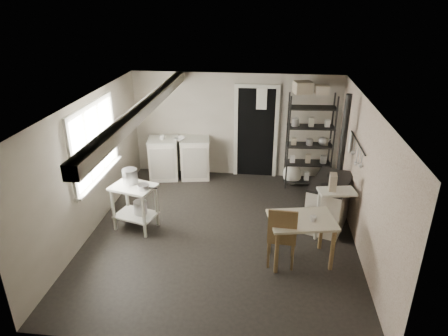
# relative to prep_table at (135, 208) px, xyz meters

# --- Properties ---
(floor) EXTENTS (5.00, 5.00, 0.00)m
(floor) POSITION_rel_prep_table_xyz_m (1.52, 0.00, -0.40)
(floor) COLOR black
(floor) RESTS_ON ground
(ceiling) EXTENTS (5.00, 5.00, 0.00)m
(ceiling) POSITION_rel_prep_table_xyz_m (1.52, 0.00, 1.90)
(ceiling) COLOR beige
(ceiling) RESTS_ON wall_back
(wall_back) EXTENTS (4.50, 0.02, 2.30)m
(wall_back) POSITION_rel_prep_table_xyz_m (1.52, 2.50, 0.75)
(wall_back) COLOR #AAA191
(wall_back) RESTS_ON ground
(wall_front) EXTENTS (4.50, 0.02, 2.30)m
(wall_front) POSITION_rel_prep_table_xyz_m (1.52, -2.50, 0.75)
(wall_front) COLOR #AAA191
(wall_front) RESTS_ON ground
(wall_left) EXTENTS (0.02, 5.00, 2.30)m
(wall_left) POSITION_rel_prep_table_xyz_m (-0.73, 0.00, 0.75)
(wall_left) COLOR #AAA191
(wall_left) RESTS_ON ground
(wall_right) EXTENTS (0.02, 5.00, 2.30)m
(wall_right) POSITION_rel_prep_table_xyz_m (3.77, 0.00, 0.75)
(wall_right) COLOR #AAA191
(wall_right) RESTS_ON ground
(window) EXTENTS (0.12, 1.76, 1.28)m
(window) POSITION_rel_prep_table_xyz_m (-0.70, 0.20, 1.10)
(window) COLOR beige
(window) RESTS_ON wall_left
(doorway) EXTENTS (0.96, 0.10, 2.08)m
(doorway) POSITION_rel_prep_table_xyz_m (1.97, 2.47, 0.60)
(doorway) COLOR beige
(doorway) RESTS_ON ground
(ceiling_beam) EXTENTS (0.18, 5.00, 0.18)m
(ceiling_beam) POSITION_rel_prep_table_xyz_m (0.32, 0.00, 1.80)
(ceiling_beam) COLOR beige
(ceiling_beam) RESTS_ON ceiling
(wallpaper_panel) EXTENTS (0.01, 5.00, 2.30)m
(wallpaper_panel) POSITION_rel_prep_table_xyz_m (3.76, 0.00, 0.75)
(wallpaper_panel) COLOR beige
(wallpaper_panel) RESTS_ON wall_right
(utensil_rail) EXTENTS (0.06, 1.20, 0.44)m
(utensil_rail) POSITION_rel_prep_table_xyz_m (3.71, 0.60, 1.15)
(utensil_rail) COLOR #B1B1B3
(utensil_rail) RESTS_ON wall_right
(prep_table) EXTENTS (0.83, 0.69, 0.82)m
(prep_table) POSITION_rel_prep_table_xyz_m (0.00, 0.00, 0.00)
(prep_table) COLOR beige
(prep_table) RESTS_ON ground
(stockpot) EXTENTS (0.33, 0.33, 0.28)m
(stockpot) POSITION_rel_prep_table_xyz_m (-0.08, 0.11, 0.54)
(stockpot) COLOR #B1B1B3
(stockpot) RESTS_ON prep_table
(saucepan) EXTENTS (0.21, 0.21, 0.11)m
(saucepan) POSITION_rel_prep_table_xyz_m (0.21, -0.09, 0.45)
(saucepan) COLOR #B1B1B3
(saucepan) RESTS_ON prep_table
(bucket) EXTENTS (0.29, 0.29, 0.25)m
(bucket) POSITION_rel_prep_table_xyz_m (0.08, 0.04, -0.02)
(bucket) COLOR #B1B1B3
(bucket) RESTS_ON prep_table
(base_cabinets) EXTENTS (1.47, 0.82, 0.91)m
(base_cabinets) POSITION_rel_prep_table_xyz_m (0.31, 2.18, 0.06)
(base_cabinets) COLOR silver
(base_cabinets) RESTS_ON ground
(mixing_bowl) EXTENTS (0.37, 0.37, 0.07)m
(mixing_bowl) POSITION_rel_prep_table_xyz_m (0.35, 2.11, 0.56)
(mixing_bowl) COLOR silver
(mixing_bowl) RESTS_ON base_cabinets
(counter_cup) EXTENTS (0.16, 0.16, 0.10)m
(counter_cup) POSITION_rel_prep_table_xyz_m (-0.03, 2.08, 0.57)
(counter_cup) COLOR silver
(counter_cup) RESTS_ON base_cabinets
(shelf_rack) EXTENTS (0.97, 0.42, 2.00)m
(shelf_rack) POSITION_rel_prep_table_xyz_m (3.10, 2.06, 0.55)
(shelf_rack) COLOR black
(shelf_rack) RESTS_ON ground
(shelf_jar) EXTENTS (0.11, 0.11, 0.19)m
(shelf_jar) POSITION_rel_prep_table_xyz_m (2.82, 2.08, 0.97)
(shelf_jar) COLOR silver
(shelf_jar) RESTS_ON shelf_rack
(storage_box_a) EXTENTS (0.40, 0.37, 0.23)m
(storage_box_a) POSITION_rel_prep_table_xyz_m (2.88, 2.12, 1.61)
(storage_box_a) COLOR beige
(storage_box_a) RESTS_ON shelf_rack
(storage_box_b) EXTENTS (0.26, 0.24, 0.17)m
(storage_box_b) POSITION_rel_prep_table_xyz_m (3.25, 2.11, 1.59)
(storage_box_b) COLOR beige
(storage_box_b) RESTS_ON shelf_rack
(stove) EXTENTS (0.94, 1.23, 0.85)m
(stove) POSITION_rel_prep_table_xyz_m (3.37, 0.54, 0.04)
(stove) COLOR silver
(stove) RESTS_ON ground
(stovepipe) EXTENTS (0.12, 0.12, 1.34)m
(stovepipe) POSITION_rel_prep_table_xyz_m (3.56, 0.94, 1.19)
(stovepipe) COLOR black
(stovepipe) RESTS_ON stove
(side_ledge) EXTENTS (0.64, 0.42, 0.91)m
(side_ledge) POSITION_rel_prep_table_xyz_m (3.39, 0.04, 0.03)
(side_ledge) COLOR beige
(side_ledge) RESTS_ON ground
(oats_box) EXTENTS (0.12, 0.19, 0.27)m
(oats_box) POSITION_rel_prep_table_xyz_m (3.31, 0.06, 0.61)
(oats_box) COLOR beige
(oats_box) RESTS_ON side_ledge
(work_table) EXTENTS (1.09, 0.86, 0.74)m
(work_table) POSITION_rel_prep_table_xyz_m (2.80, -0.62, -0.02)
(work_table) COLOR beige
(work_table) RESTS_ON ground
(table_cup) EXTENTS (0.11, 0.11, 0.09)m
(table_cup) POSITION_rel_prep_table_xyz_m (2.96, -0.67, 0.40)
(table_cup) COLOR silver
(table_cup) RESTS_ON work_table
(chair) EXTENTS (0.44, 0.46, 1.02)m
(chair) POSITION_rel_prep_table_xyz_m (2.52, -0.70, 0.08)
(chair) COLOR brown
(chair) RESTS_ON ground
(flour_sack) EXTENTS (0.44, 0.39, 0.48)m
(flour_sack) POSITION_rel_prep_table_xyz_m (2.80, 2.08, -0.16)
(flour_sack) COLOR silver
(flour_sack) RESTS_ON ground
(floor_crock) EXTENTS (0.13, 0.13, 0.14)m
(floor_crock) POSITION_rel_prep_table_xyz_m (3.24, 0.06, -0.33)
(floor_crock) COLOR silver
(floor_crock) RESTS_ON ground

